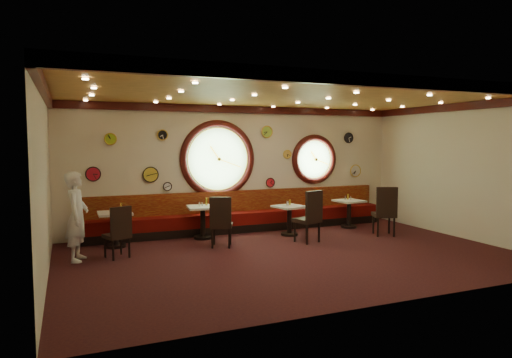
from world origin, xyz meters
name	(u,v)px	position (x,y,z in m)	size (l,w,h in m)	color
floor	(292,255)	(0.00, 0.00, 0.00)	(9.00, 6.00, 0.00)	black
ceiling	(293,95)	(0.00, 0.00, 3.20)	(9.00, 6.00, 0.02)	gold
wall_back	(240,168)	(0.00, 3.00, 1.60)	(9.00, 0.02, 3.20)	beige
wall_front	(392,191)	(0.00, -3.00, 1.60)	(9.00, 0.02, 3.20)	beige
wall_left	(44,184)	(-4.50, 0.00, 1.60)	(0.02, 6.00, 3.20)	beige
wall_right	(462,171)	(4.50, 0.00, 1.60)	(0.02, 6.00, 3.20)	beige
molding_back	(240,110)	(0.00, 2.95, 3.11)	(9.00, 0.10, 0.18)	#340B09
molding_front	(392,81)	(0.00, -2.95, 3.11)	(9.00, 0.10, 0.18)	#340B09
molding_left	(44,90)	(-4.45, 0.00, 3.11)	(0.10, 6.00, 0.18)	#340B09
molding_right	(463,106)	(4.45, 0.00, 3.11)	(0.10, 6.00, 0.18)	#340B09
banquette_base	(244,227)	(0.00, 2.72, 0.10)	(8.00, 0.55, 0.20)	black
banquette_seat	(244,218)	(0.00, 2.72, 0.35)	(8.00, 0.55, 0.30)	#540807
banquette_back	(241,201)	(0.00, 2.94, 0.75)	(8.00, 0.10, 0.55)	#600709
porthole_left_glass	(218,159)	(-0.60, 3.00, 1.85)	(1.66, 1.66, 0.02)	#8FCE7C
porthole_left_frame	(218,159)	(-0.60, 2.98, 1.85)	(1.98, 1.98, 0.18)	#340B09
porthole_left_ring	(218,159)	(-0.60, 2.95, 1.85)	(1.61, 1.61, 0.03)	gold
porthole_right_glass	(314,159)	(2.20, 3.00, 1.80)	(1.10, 1.10, 0.02)	#8FCE7C
porthole_right_frame	(314,159)	(2.20, 2.98, 1.80)	(1.38, 1.38, 0.18)	#340B09
porthole_right_ring	(315,159)	(2.20, 2.95, 1.80)	(1.09, 1.09, 0.03)	gold
wall_clock_0	(270,183)	(0.85, 2.96, 1.20)	(0.24, 0.24, 0.03)	red
wall_clock_1	(151,175)	(-2.30, 2.96, 1.50)	(0.36, 0.36, 0.03)	gold
wall_clock_2	(162,135)	(-2.00, 2.96, 2.45)	(0.24, 0.24, 0.03)	black
wall_clock_3	(110,139)	(-3.20, 2.96, 2.35)	(0.26, 0.26, 0.03)	#8CB223
wall_clock_4	(93,174)	(-3.60, 2.96, 1.55)	(0.32, 0.32, 0.03)	#B51227
wall_clock_5	(287,154)	(1.35, 2.96, 1.95)	(0.22, 0.22, 0.03)	gold
wall_clock_6	(355,171)	(3.55, 2.96, 1.45)	(0.34, 0.34, 0.03)	silver
wall_clock_7	(167,186)	(-1.90, 2.96, 1.20)	(0.20, 0.20, 0.03)	white
wall_clock_8	(348,138)	(3.30, 2.96, 2.40)	(0.28, 0.28, 0.03)	black
wall_clock_9	(267,132)	(0.75, 2.96, 2.55)	(0.30, 0.30, 0.03)	#8ABC3B
table_a	(115,225)	(-3.22, 2.11, 0.49)	(0.70, 0.70, 0.77)	black
table_b	(203,218)	(-1.22, 2.23, 0.49)	(0.78, 0.78, 0.77)	black
table_c	(289,217)	(0.85, 1.81, 0.46)	(0.80, 0.80, 0.73)	black
table_d	(349,210)	(2.77, 2.10, 0.47)	(0.74, 0.74, 0.74)	black
chair_a	(119,229)	(-3.25, 1.07, 0.59)	(0.56, 0.56, 0.64)	black
chair_b	(221,218)	(-1.11, 1.20, 0.64)	(0.61, 0.61, 0.69)	black
chair_c	(310,213)	(0.90, 0.87, 0.68)	(0.63, 0.63, 0.74)	black
chair_d	(385,208)	(2.95, 0.82, 0.69)	(0.66, 0.66, 0.75)	black
condiment_a_salt	(110,210)	(-3.31, 2.18, 0.81)	(0.03, 0.03, 0.09)	silver
condiment_b_salt	(199,204)	(-1.30, 2.24, 0.83)	(0.04, 0.04, 0.10)	silver
condiment_c_salt	(287,203)	(0.80, 1.85, 0.79)	(0.04, 0.04, 0.11)	silver
condiment_d_salt	(345,198)	(2.72, 2.20, 0.79)	(0.04, 0.04, 0.11)	#B9B9BE
condiment_a_pepper	(115,210)	(-3.21, 2.14, 0.81)	(0.03, 0.03, 0.09)	silver
condiment_b_pepper	(202,204)	(-1.22, 2.26, 0.82)	(0.03, 0.03, 0.09)	#BCBDC1
condiment_c_pepper	(288,203)	(0.82, 1.83, 0.78)	(0.04, 0.04, 0.11)	silver
condiment_d_pepper	(351,198)	(2.82, 2.10, 0.79)	(0.04, 0.04, 0.10)	silver
condiment_a_bottle	(121,207)	(-3.07, 2.25, 0.86)	(0.05, 0.05, 0.17)	gold
condiment_b_bottle	(206,201)	(-1.10, 2.35, 0.86)	(0.06, 0.06, 0.18)	yellow
condiment_c_bottle	(290,202)	(0.90, 1.88, 0.80)	(0.04, 0.04, 0.14)	gold
condiment_d_bottle	(348,197)	(2.81, 2.22, 0.82)	(0.05, 0.05, 0.15)	yellow
waiter	(77,216)	(-4.00, 1.21, 0.86)	(0.63, 0.41, 1.72)	white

